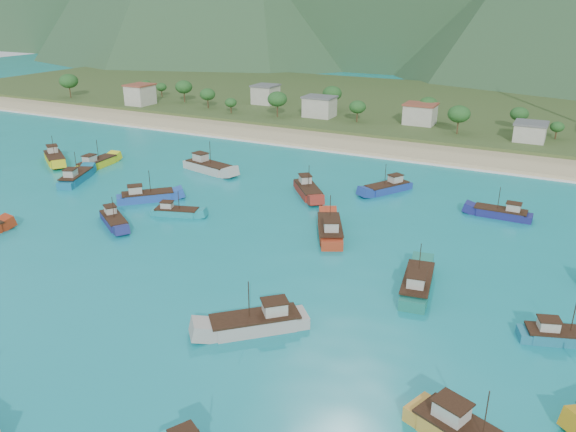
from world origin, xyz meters
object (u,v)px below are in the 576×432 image
at_px(boat_18, 417,285).
at_px(boat_19, 562,337).
at_px(boat_1, 76,178).
at_px(boat_28, 97,164).
at_px(boat_0, 501,214).
at_px(boat_14, 208,167).
at_px(boat_12, 55,159).
at_px(boat_10, 114,221).
at_px(boat_22, 147,197).
at_px(boat_16, 257,323).
at_px(boat_2, 176,213).
at_px(boat_30, 330,231).
at_px(boat_4, 308,191).
at_px(boat_23, 388,188).

relative_size(boat_18, boat_19, 1.24).
height_order(boat_1, boat_18, boat_18).
xyz_separation_m(boat_18, boat_28, (-79.89, 23.93, -0.05)).
xyz_separation_m(boat_0, boat_14, (-61.72, -0.25, 0.29)).
distance_m(boat_1, boat_12, 18.03).
xyz_separation_m(boat_10, boat_28, (-27.87, 24.32, 0.19)).
relative_size(boat_1, boat_22, 1.18).
relative_size(boat_16, boat_19, 1.13).
bearing_deg(boat_2, boat_12, -125.47).
height_order(boat_10, boat_30, boat_30).
relative_size(boat_2, boat_30, 0.72).
height_order(boat_0, boat_18, boat_18).
xyz_separation_m(boat_1, boat_12, (-15.84, 8.59, 0.06)).
relative_size(boat_4, boat_22, 1.09).
relative_size(boat_0, boat_14, 0.76).
relative_size(boat_4, boat_19, 1.11).
relative_size(boat_1, boat_18, 0.97).
relative_size(boat_2, boat_16, 0.81).
bearing_deg(boat_0, boat_14, 91.00).
bearing_deg(boat_22, boat_10, -30.93).
relative_size(boat_2, boat_23, 0.83).
xyz_separation_m(boat_4, boat_18, (29.19, -28.52, 0.04)).
bearing_deg(boat_14, boat_23, 110.21).
xyz_separation_m(boat_2, boat_14, (-10.28, 24.84, 0.44)).
bearing_deg(boat_4, boat_2, 13.00).
relative_size(boat_4, boat_30, 0.88).
height_order(boat_14, boat_18, boat_14).
xyz_separation_m(boat_10, boat_23, (36.22, 37.72, 0.13)).
height_order(boat_19, boat_30, boat_30).
relative_size(boat_12, boat_23, 1.09).
relative_size(boat_18, boat_30, 0.97).
xyz_separation_m(boat_14, boat_16, (41.42, -50.18, -0.11)).
height_order(boat_14, boat_23, boat_14).
xyz_separation_m(boat_1, boat_4, (46.67, 14.51, 0.00)).
bearing_deg(boat_14, boat_12, -61.07).
distance_m(boat_28, boat_30, 63.75).
xyz_separation_m(boat_14, boat_22, (0.59, -21.20, -0.20)).
bearing_deg(boat_19, boat_23, -160.00).
bearing_deg(boat_14, boat_1, -34.14).
bearing_deg(boat_23, boat_19, 159.36).
relative_size(boat_16, boat_28, 0.95).
distance_m(boat_12, boat_28, 11.90).
height_order(boat_12, boat_18, boat_12).
distance_m(boat_2, boat_4, 26.19).
distance_m(boat_0, boat_30, 31.69).
distance_m(boat_19, boat_30, 38.32).
height_order(boat_4, boat_19, boat_4).
height_order(boat_12, boat_14, boat_14).
relative_size(boat_0, boat_16, 0.91).
xyz_separation_m(boat_2, boat_19, (62.77, -11.90, 0.08)).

